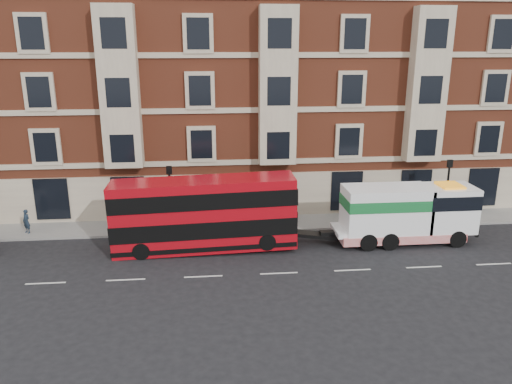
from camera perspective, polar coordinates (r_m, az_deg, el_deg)
ground at (r=26.85m, az=2.64°, el=-9.27°), size 120.00×120.00×0.00m
sidewalk at (r=33.68m, az=0.85°, el=-3.60°), size 90.00×3.00×0.15m
victorian_terrace at (r=39.14m, az=0.42°, el=14.22°), size 45.00×12.00×20.40m
lamp_post_west at (r=31.53m, az=-9.76°, el=-0.28°), size 0.35×0.15×4.35m
lamp_post_east at (r=35.05m, az=21.02°, el=0.55°), size 0.35×0.15×4.35m
double_decker_bus at (r=29.09m, az=-5.96°, el=-2.41°), size 10.59×2.43×4.29m
tow_truck at (r=31.47m, az=16.60°, el=-2.32°), size 8.48×2.51×3.53m
pedestrian at (r=34.75m, az=-24.76°, el=-3.06°), size 0.67×0.63×1.54m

